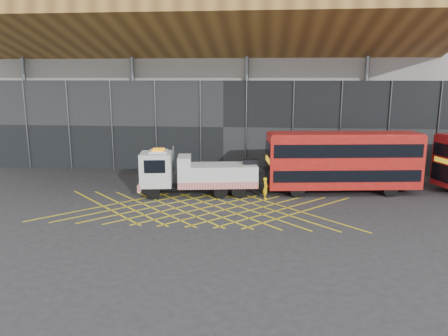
# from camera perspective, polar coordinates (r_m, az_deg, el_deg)

# --- Properties ---
(ground_plane) EXTENTS (120.00, 120.00, 0.00)m
(ground_plane) POSITION_cam_1_polar(r_m,az_deg,el_deg) (28.39, -6.35, -5.25)
(ground_plane) COLOR #28282A
(road_markings) EXTENTS (19.96, 7.16, 0.01)m
(road_markings) POSITION_cam_1_polar(r_m,az_deg,el_deg) (28.11, -3.15, -5.35)
(road_markings) COLOR yellow
(road_markings) RESTS_ON ground_plane
(construction_building) EXTENTS (55.00, 23.97, 18.00)m
(construction_building) POSITION_cam_1_polar(r_m,az_deg,el_deg) (45.12, 0.70, 12.66)
(construction_building) COLOR gray
(construction_building) RESTS_ON ground_plane
(recovery_truck) EXTENTS (9.86, 3.51, 3.42)m
(recovery_truck) POSITION_cam_1_polar(r_m,az_deg,el_deg) (31.02, -3.89, -0.72)
(recovery_truck) COLOR black
(recovery_truck) RESTS_ON ground_plane
(bus_towed) EXTENTS (11.09, 3.87, 4.42)m
(bus_towed) POSITION_cam_1_polar(r_m,az_deg,el_deg) (32.49, 15.25, 1.03)
(bus_towed) COLOR #AD140F
(bus_towed) RESTS_ON ground_plane
(worker) EXTENTS (0.45, 0.60, 1.50)m
(worker) POSITION_cam_1_polar(r_m,az_deg,el_deg) (30.38, 5.44, -2.62)
(worker) COLOR yellow
(worker) RESTS_ON ground_plane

